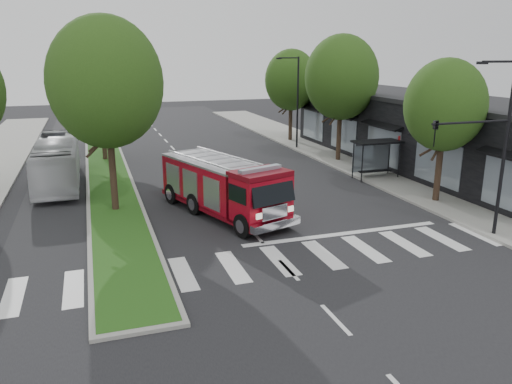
% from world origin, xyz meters
% --- Properties ---
extents(ground, '(140.00, 140.00, 0.00)m').
position_xyz_m(ground, '(0.00, 0.00, 0.00)').
color(ground, black).
rests_on(ground, ground).
extents(sidewalk_right, '(5.00, 80.00, 0.15)m').
position_xyz_m(sidewalk_right, '(12.50, 10.00, 0.07)').
color(sidewalk_right, gray).
rests_on(sidewalk_right, ground).
extents(median, '(3.00, 50.00, 0.15)m').
position_xyz_m(median, '(-6.00, 18.00, 0.08)').
color(median, gray).
rests_on(median, ground).
extents(storefront_row, '(8.00, 30.00, 5.00)m').
position_xyz_m(storefront_row, '(17.00, 10.00, 2.50)').
color(storefront_row, black).
rests_on(storefront_row, ground).
extents(bus_shelter, '(3.20, 1.60, 2.61)m').
position_xyz_m(bus_shelter, '(11.20, 8.15, 2.04)').
color(bus_shelter, black).
rests_on(bus_shelter, ground).
extents(tree_right_near, '(4.40, 4.40, 8.05)m').
position_xyz_m(tree_right_near, '(11.50, 2.00, 5.51)').
color(tree_right_near, black).
rests_on(tree_right_near, ground).
extents(tree_right_mid, '(5.60, 5.60, 9.72)m').
position_xyz_m(tree_right_mid, '(11.50, 14.00, 6.49)').
color(tree_right_mid, black).
rests_on(tree_right_mid, ground).
extents(tree_right_far, '(5.00, 5.00, 8.73)m').
position_xyz_m(tree_right_far, '(11.50, 24.00, 5.84)').
color(tree_right_far, black).
rests_on(tree_right_far, ground).
extents(tree_median_near, '(5.80, 5.80, 10.16)m').
position_xyz_m(tree_median_near, '(-6.00, 6.00, 6.81)').
color(tree_median_near, black).
rests_on(tree_median_near, ground).
extents(tree_median_far, '(5.60, 5.60, 9.72)m').
position_xyz_m(tree_median_far, '(-6.00, 20.00, 6.49)').
color(tree_median_far, black).
rests_on(tree_median_far, ground).
extents(streetlight_right_near, '(4.08, 0.22, 8.00)m').
position_xyz_m(streetlight_right_near, '(9.61, -3.50, 4.67)').
color(streetlight_right_near, black).
rests_on(streetlight_right_near, ground).
extents(streetlight_right_far, '(2.11, 0.20, 8.00)m').
position_xyz_m(streetlight_right_far, '(10.35, 20.00, 4.48)').
color(streetlight_right_far, black).
rests_on(streetlight_right_far, ground).
extents(fire_engine, '(5.42, 9.38, 3.12)m').
position_xyz_m(fire_engine, '(-0.60, 3.71, 1.50)').
color(fire_engine, '#5D050D').
rests_on(fire_engine, ground).
extents(city_bus, '(2.56, 10.78, 3.00)m').
position_xyz_m(city_bus, '(-9.15, 13.28, 1.50)').
color(city_bus, silver).
rests_on(city_bus, ground).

